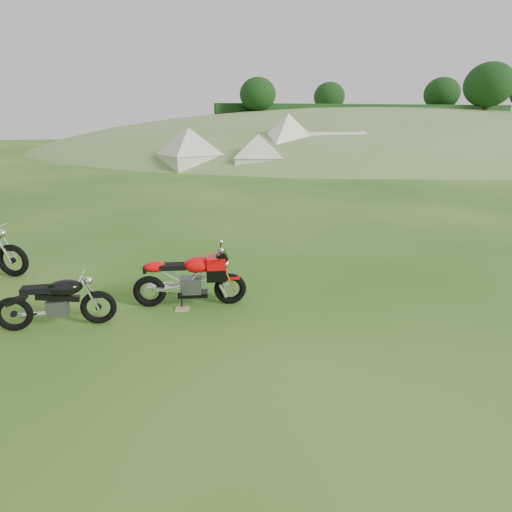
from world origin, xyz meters
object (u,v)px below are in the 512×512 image
object	(u,v)px
sport_motorcycle	(189,275)
tent_mid	(258,151)
caravan	(332,148)
plywood_board	(182,309)
tent_left	(189,148)
vintage_moto_a	(55,300)
tent_right	(288,141)

from	to	relation	value
sport_motorcycle	tent_mid	xyz separation A→B (m)	(5.88, 17.96, 0.60)
sport_motorcycle	caravan	world-z (taller)	caravan
plywood_board	tent_left	distance (m)	19.80
sport_motorcycle	vintage_moto_a	bearing A→B (deg)	-161.88
tent_mid	sport_motorcycle	bearing A→B (deg)	-93.92
tent_left	caravan	world-z (taller)	tent_left
sport_motorcycle	tent_left	xyz separation A→B (m)	(2.06, 19.48, 0.71)
sport_motorcycle	vintage_moto_a	size ratio (longest dim) A/B	1.07
caravan	tent_mid	bearing A→B (deg)	-144.14
tent_right	caravan	xyz separation A→B (m)	(2.89, -0.48, -0.43)
sport_motorcycle	plywood_board	bearing A→B (deg)	-126.87
sport_motorcycle	tent_right	xyz separation A→B (m)	(8.57, 20.57, 0.94)
plywood_board	tent_right	distance (m)	22.53
sport_motorcycle	plywood_board	world-z (taller)	sport_motorcycle
tent_left	caravan	distance (m)	9.41
tent_mid	tent_right	xyz separation A→B (m)	(2.68, 2.60, 0.34)
tent_left	tent_right	world-z (taller)	tent_right
tent_left	tent_right	size ratio (longest dim) A/B	0.84
sport_motorcycle	caravan	distance (m)	23.12
sport_motorcycle	tent_mid	size ratio (longest dim) A/B	0.68
tent_mid	caravan	size ratio (longest dim) A/B	0.58
plywood_board	tent_left	bearing A→B (deg)	83.54
vintage_moto_a	tent_left	bearing A→B (deg)	81.43
tent_mid	tent_right	world-z (taller)	tent_right
tent_left	plywood_board	bearing A→B (deg)	-116.46
sport_motorcycle	vintage_moto_a	xyz separation A→B (m)	(-2.02, -0.31, -0.10)
vintage_moto_a	caravan	size ratio (longest dim) A/B	0.37
vintage_moto_a	tent_right	bearing A→B (deg)	66.19
sport_motorcycle	tent_right	world-z (taller)	tent_right
sport_motorcycle	caravan	size ratio (longest dim) A/B	0.40
vintage_moto_a	caravan	world-z (taller)	caravan
sport_motorcycle	plywood_board	xyz separation A→B (m)	(-0.16, -0.15, -0.53)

